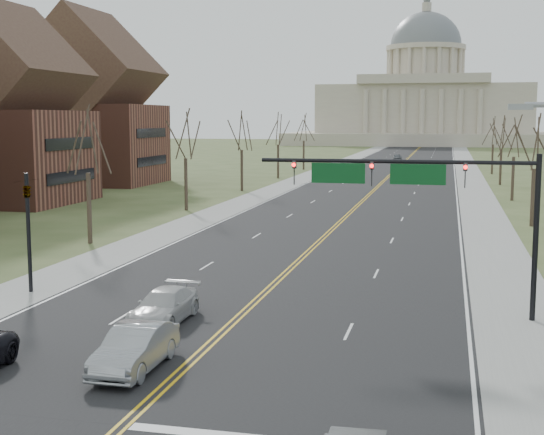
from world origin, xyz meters
The scene contains 26 objects.
ground centered at (0.00, 0.00, 0.00)m, with size 600.00×600.00×0.00m, color #415229.
road centered at (0.00, 110.00, 0.01)m, with size 20.00×380.00×0.01m, color black.
cross_road centered at (0.00, 6.00, 0.01)m, with size 120.00×14.00×0.01m, color black.
sidewalk_left centered at (-12.00, 110.00, 0.01)m, with size 4.00×380.00×0.03m, color gray.
sidewalk_right centered at (12.00, 110.00, 0.01)m, with size 4.00×380.00×0.03m, color gray.
center_line centered at (0.00, 110.00, 0.01)m, with size 0.42×380.00×0.01m, color gold.
edge_line_left centered at (-9.80, 110.00, 0.01)m, with size 0.15×380.00×0.01m, color silver.
edge_line_right centered at (9.80, 110.00, 0.01)m, with size 0.15×380.00×0.01m, color silver.
capitol centered at (0.00, 249.91, 14.20)m, with size 90.00×60.00×50.00m.
signal_mast centered at (7.45, 13.50, 5.76)m, with size 12.12×0.44×7.20m.
signal_left centered at (-11.50, 13.50, 3.71)m, with size 0.32×0.36×6.00m.
tree_l_0 centered at (-15.50, 28.00, 6.94)m, with size 3.96×3.96×9.00m.
tree_r_1 centered at (15.50, 44.00, 6.55)m, with size 3.74×3.74×8.50m.
tree_l_1 centered at (-15.50, 48.00, 6.94)m, with size 3.96×3.96×9.00m.
tree_r_2 centered at (15.50, 64.00, 6.55)m, with size 3.74×3.74×8.50m.
tree_l_2 centered at (-15.50, 68.00, 6.94)m, with size 3.96×3.96×9.00m.
tree_r_3 centered at (15.50, 84.00, 6.55)m, with size 3.74×3.74×8.50m.
tree_l_3 centered at (-15.50, 88.00, 6.94)m, with size 3.96×3.96×9.00m.
tree_r_4 centered at (15.50, 104.00, 6.55)m, with size 3.74×3.74×8.50m.
tree_l_4 centered at (-15.50, 108.00, 6.94)m, with size 3.96×3.96×9.00m.
bldg_left_mid centered at (-36.00, 50.00, 8.54)m, with size 15.10×14.28×20.75m.
bldg_left_far centered at (-38.00, 74.00, 9.54)m, with size 17.10×14.28×23.25m.
car_sb_inner_lead centered at (-1.59, 3.58, 0.78)m, with size 1.63×4.67×1.54m, color #93969A.
car_sb_inner_second centered at (-2.89, 9.68, 0.71)m, with size 1.95×4.79×1.39m, color #B4B4B4.
car_far_nb centered at (2.10, 91.81, 0.71)m, with size 2.33×5.04×1.40m, color black.
car_far_sb centered at (-1.52, 137.31, 0.79)m, with size 1.83×4.55×1.55m, color #575C60.
Camera 1 is at (8.79, -20.03, 8.65)m, focal length 50.00 mm.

